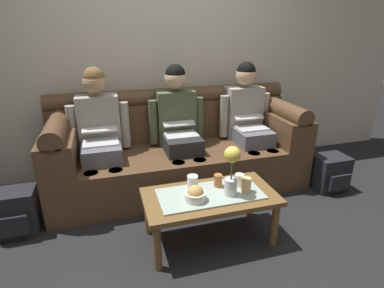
{
  "coord_description": "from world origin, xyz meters",
  "views": [
    {
      "loc": [
        -0.68,
        -1.62,
        1.55
      ],
      "look_at": [
        0.05,
        0.85,
        0.55
      ],
      "focal_mm": 28.42,
      "sensor_mm": 36.0,
      "label": 1
    }
  ],
  "objects_px": {
    "person_left": "(100,130)",
    "person_right": "(247,118)",
    "snack_bowl": "(195,195)",
    "backpack_left": "(15,213)",
    "person_middle": "(178,123)",
    "cup_near_right": "(193,182)",
    "cup_near_left": "(239,180)",
    "couch": "(179,151)",
    "flower_vase": "(232,168)",
    "coffee_table": "(210,200)",
    "cup_far_left": "(246,185)",
    "cup_far_center": "(218,180)",
    "backpack_right": "(330,173)"
  },
  "relations": [
    {
      "from": "couch",
      "to": "person_middle",
      "type": "distance_m",
      "value": 0.29
    },
    {
      "from": "person_left",
      "to": "cup_near_left",
      "type": "height_order",
      "value": "person_left"
    },
    {
      "from": "coffee_table",
      "to": "backpack_left",
      "type": "xyz_separation_m",
      "value": [
        -1.45,
        0.51,
        -0.16
      ]
    },
    {
      "from": "snack_bowl",
      "to": "person_right",
      "type": "bearing_deg",
      "value": 48.86
    },
    {
      "from": "flower_vase",
      "to": "cup_far_center",
      "type": "bearing_deg",
      "value": 106.94
    },
    {
      "from": "coffee_table",
      "to": "cup_near_left",
      "type": "height_order",
      "value": "cup_near_left"
    },
    {
      "from": "coffee_table",
      "to": "flower_vase",
      "type": "xyz_separation_m",
      "value": [
        0.14,
        -0.06,
        0.28
      ]
    },
    {
      "from": "person_right",
      "to": "backpack_right",
      "type": "distance_m",
      "value": 1.0
    },
    {
      "from": "snack_bowl",
      "to": "cup_far_left",
      "type": "xyz_separation_m",
      "value": [
        0.39,
        0.01,
        0.01
      ]
    },
    {
      "from": "couch",
      "to": "cup_near_right",
      "type": "xyz_separation_m",
      "value": [
        -0.11,
        -0.86,
        0.09
      ]
    },
    {
      "from": "cup_far_center",
      "to": "person_middle",
      "type": "bearing_deg",
      "value": 96.12
    },
    {
      "from": "couch",
      "to": "snack_bowl",
      "type": "relative_size",
      "value": 16.52
    },
    {
      "from": "cup_near_left",
      "to": "coffee_table",
      "type": "bearing_deg",
      "value": -168.19
    },
    {
      "from": "flower_vase",
      "to": "cup_near_right",
      "type": "xyz_separation_m",
      "value": [
        -0.24,
        0.15,
        -0.16
      ]
    },
    {
      "from": "person_middle",
      "to": "backpack_left",
      "type": "relative_size",
      "value": 3.34
    },
    {
      "from": "snack_bowl",
      "to": "backpack_right",
      "type": "height_order",
      "value": "snack_bowl"
    },
    {
      "from": "person_middle",
      "to": "cup_far_center",
      "type": "height_order",
      "value": "person_middle"
    },
    {
      "from": "person_right",
      "to": "backpack_right",
      "type": "relative_size",
      "value": 3.48
    },
    {
      "from": "couch",
      "to": "cup_far_left",
      "type": "height_order",
      "value": "couch"
    },
    {
      "from": "person_right",
      "to": "cup_far_left",
      "type": "relative_size",
      "value": 10.95
    },
    {
      "from": "couch",
      "to": "backpack_left",
      "type": "relative_size",
      "value": 6.74
    },
    {
      "from": "cup_near_right",
      "to": "flower_vase",
      "type": "bearing_deg",
      "value": -32.44
    },
    {
      "from": "flower_vase",
      "to": "cup_near_left",
      "type": "xyz_separation_m",
      "value": [
        0.12,
        0.11,
        -0.17
      ]
    },
    {
      "from": "cup_near_left",
      "to": "backpack_right",
      "type": "height_order",
      "value": "cup_near_left"
    },
    {
      "from": "flower_vase",
      "to": "cup_far_left",
      "type": "xyz_separation_m",
      "value": [
        0.13,
        0.01,
        -0.16
      ]
    },
    {
      "from": "flower_vase",
      "to": "cup_far_center",
      "type": "distance_m",
      "value": 0.22
    },
    {
      "from": "cup_far_left",
      "to": "backpack_right",
      "type": "distance_m",
      "value": 1.29
    },
    {
      "from": "cup_far_center",
      "to": "couch",
      "type": "bearing_deg",
      "value": 96.09
    },
    {
      "from": "cup_near_right",
      "to": "backpack_right",
      "type": "relative_size",
      "value": 0.32
    },
    {
      "from": "couch",
      "to": "backpack_right",
      "type": "distance_m",
      "value": 1.54
    },
    {
      "from": "flower_vase",
      "to": "cup_near_right",
      "type": "bearing_deg",
      "value": 147.56
    },
    {
      "from": "backpack_left",
      "to": "couch",
      "type": "bearing_deg",
      "value": 16.9
    },
    {
      "from": "flower_vase",
      "to": "cup_far_left",
      "type": "height_order",
      "value": "flower_vase"
    },
    {
      "from": "person_left",
      "to": "person_right",
      "type": "height_order",
      "value": "same"
    },
    {
      "from": "snack_bowl",
      "to": "backpack_left",
      "type": "height_order",
      "value": "snack_bowl"
    },
    {
      "from": "person_middle",
      "to": "cup_near_right",
      "type": "height_order",
      "value": "person_middle"
    },
    {
      "from": "snack_bowl",
      "to": "backpack_left",
      "type": "xyz_separation_m",
      "value": [
        -1.31,
        0.57,
        -0.27
      ]
    },
    {
      "from": "cup_near_left",
      "to": "cup_near_right",
      "type": "height_order",
      "value": "cup_near_right"
    },
    {
      "from": "cup_near_left",
      "to": "person_right",
      "type": "bearing_deg",
      "value": 61.23
    },
    {
      "from": "person_left",
      "to": "flower_vase",
      "type": "relative_size",
      "value": 3.25
    },
    {
      "from": "flower_vase",
      "to": "backpack_left",
      "type": "relative_size",
      "value": 1.03
    },
    {
      "from": "coffee_table",
      "to": "cup_near_left",
      "type": "xyz_separation_m",
      "value": [
        0.26,
        0.05,
        0.11
      ]
    },
    {
      "from": "coffee_table",
      "to": "backpack_left",
      "type": "height_order",
      "value": "coffee_table"
    },
    {
      "from": "person_right",
      "to": "coffee_table",
      "type": "bearing_deg",
      "value": -128.22
    },
    {
      "from": "person_right",
      "to": "cup_near_left",
      "type": "relative_size",
      "value": 13.17
    },
    {
      "from": "coffee_table",
      "to": "snack_bowl",
      "type": "distance_m",
      "value": 0.18
    },
    {
      "from": "cup_near_right",
      "to": "person_right",
      "type": "bearing_deg",
      "value": 44.92
    },
    {
      "from": "couch",
      "to": "flower_vase",
      "type": "height_order",
      "value": "couch"
    },
    {
      "from": "cup_near_right",
      "to": "backpack_left",
      "type": "distance_m",
      "value": 1.43
    },
    {
      "from": "person_middle",
      "to": "cup_near_right",
      "type": "xyz_separation_m",
      "value": [
        -0.11,
        -0.85,
        -0.2
      ]
    }
  ]
}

